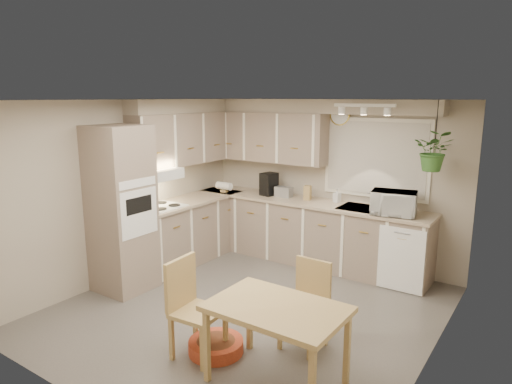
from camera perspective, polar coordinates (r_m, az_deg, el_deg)
floor at (r=5.50m, az=-1.00°, el=-14.49°), size 4.20×4.20×0.00m
ceiling at (r=4.92m, az=-1.10°, el=11.41°), size 4.20×4.20×0.00m
wall_back at (r=6.86m, az=9.11°, el=1.32°), size 4.00×0.04×2.40m
wall_front at (r=3.65m, az=-20.66°, el=-8.81°), size 4.00×0.04×2.40m
wall_left at (r=6.41m, az=-15.82°, el=0.28°), size 0.04×4.20×2.40m
wall_right at (r=4.29m, az=21.47°, el=-5.77°), size 0.04×4.20×2.40m
base_cab_left at (r=6.97m, az=-8.35°, el=-4.85°), size 0.60×1.85×0.90m
base_cab_back at (r=6.86m, az=6.31°, el=-5.05°), size 3.60×0.60×0.90m
counter_left at (r=6.84m, az=-8.41°, el=-1.09°), size 0.64×1.89×0.04m
counter_back at (r=6.73m, az=6.37°, el=-1.24°), size 3.64×0.64×0.04m
oven_stack at (r=5.97m, az=-16.46°, el=-2.09°), size 0.65×0.65×2.10m
wall_oven_face at (r=5.73m, az=-14.41°, el=-2.55°), size 0.02×0.56×0.58m
upper_cab_left at (r=6.88m, az=-8.77°, el=6.62°), size 0.35×2.00×0.75m
upper_cab_back at (r=7.11m, az=1.30°, el=6.91°), size 2.00×0.35×0.75m
soffit_left at (r=6.87m, az=-9.05°, el=10.57°), size 0.30×2.00×0.20m
soffit_back at (r=6.70m, az=7.29°, el=10.59°), size 3.60×0.30×0.20m
cooktop at (r=6.43m, az=-11.81°, el=-1.82°), size 0.52×0.58×0.02m
range_hood at (r=6.35m, az=-12.10°, el=2.19°), size 0.40×0.60×0.14m
window_blinds at (r=6.51m, az=14.70°, el=4.08°), size 1.40×0.02×1.00m
window_frame at (r=6.52m, az=14.73°, el=4.09°), size 1.50×0.02×1.10m
sink at (r=6.39m, az=13.56°, el=-2.40°), size 0.70×0.48×0.10m
dishwasher_front at (r=6.07m, az=17.63°, el=-8.10°), size 0.58×0.02×0.83m
track_light_bar at (r=5.97m, az=13.36°, el=10.51°), size 0.80×0.04×0.04m
wall_clock at (r=6.66m, az=10.46°, el=9.45°), size 0.30×0.03×0.30m
dining_table at (r=4.11m, az=2.57°, el=-18.55°), size 1.14×0.77×0.72m
chair_left at (r=4.46m, az=-7.23°, el=-14.40°), size 0.47×0.47×0.95m
chair_back at (r=4.61m, az=5.98°, el=-14.04°), size 0.42×0.42×0.86m
braided_rug at (r=5.72m, az=1.30°, el=-13.30°), size 1.28×1.09×0.01m
pet_bed at (r=4.69m, az=-5.02°, el=-18.64°), size 0.55×0.55×0.12m
microwave at (r=6.12m, az=16.85°, el=-1.01°), size 0.61×0.42×0.38m
soap_bottle at (r=6.69m, az=10.08°, el=-0.87°), size 0.13×0.21×0.09m
hanging_plant at (r=5.91m, az=21.38°, el=4.30°), size 0.49×0.54×0.39m
coffee_maker at (r=7.03m, az=1.63°, el=1.00°), size 0.24×0.27×0.35m
toaster at (r=6.93m, az=3.48°, el=0.02°), size 0.26×0.15×0.16m
knife_block at (r=6.77m, az=6.46°, el=-0.08°), size 0.11×0.11×0.21m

